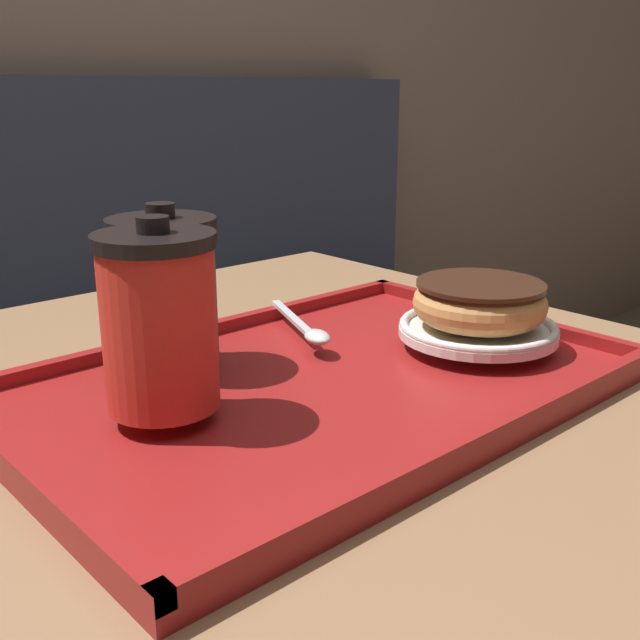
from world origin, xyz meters
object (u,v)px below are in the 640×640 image
coffee_cup_rear (165,287)px  spoon (309,330)px  coffee_cup_front (159,321)px  donut_chocolate_glazed (480,302)px

coffee_cup_rear → spoon: (0.13, -0.04, -0.06)m
coffee_cup_front → donut_chocolate_glazed: size_ratio=1.13×
coffee_cup_front → spoon: bearing=15.4°
coffee_cup_rear → coffee_cup_front: bearing=-122.9°
coffee_cup_rear → donut_chocolate_glazed: (0.24, -0.15, -0.03)m
spoon → coffee_cup_rear: bearing=-84.7°
coffee_cup_rear → donut_chocolate_glazed: bearing=-31.4°
coffee_cup_rear → donut_chocolate_glazed: 0.28m
coffee_cup_rear → spoon: 0.14m
coffee_cup_front → donut_chocolate_glazed: (0.30, -0.06, -0.03)m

